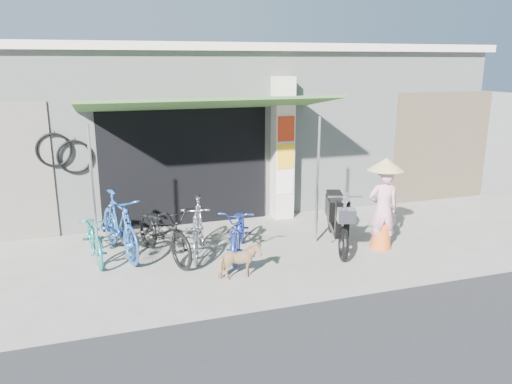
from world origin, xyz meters
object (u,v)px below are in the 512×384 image
object	(u,v)px
bike_navy	(239,230)
bike_blue	(119,225)
bike_teal	(95,235)
street_dog	(239,262)
nun	(383,204)
moped	(337,218)
bike_black	(164,231)
bike_silver	(198,228)

from	to	relation	value
bike_navy	bike_blue	bearing A→B (deg)	-174.81
bike_teal	street_dog	world-z (taller)	bike_teal
street_dog	nun	distance (m)	2.93
bike_blue	street_dog	world-z (taller)	bike_blue
bike_teal	nun	bearing A→B (deg)	-18.90
moped	nun	world-z (taller)	nun
bike_black	nun	world-z (taller)	nun
bike_blue	bike_black	xyz separation A→B (m)	(0.72, -0.38, -0.07)
bike_teal	bike_blue	world-z (taller)	bike_blue
bike_navy	nun	world-z (taller)	nun
bike_silver	street_dog	xyz separation A→B (m)	(0.41, -1.16, -0.22)
bike_silver	bike_navy	size ratio (longest dim) A/B	0.99
bike_navy	bike_silver	bearing A→B (deg)	-170.36
bike_silver	street_dog	bearing A→B (deg)	-55.22
moped	street_dog	bearing A→B (deg)	-138.92
bike_navy	nun	bearing A→B (deg)	10.66
street_dog	nun	bearing A→B (deg)	-81.90
bike_black	bike_navy	world-z (taller)	bike_black
bike_blue	nun	distance (m)	4.66
bike_navy	street_dog	xyz separation A→B (m)	(-0.29, -1.01, -0.16)
moped	bike_silver	bearing A→B (deg)	-167.67
nun	bike_teal	bearing A→B (deg)	1.41
bike_silver	nun	size ratio (longest dim) A/B	1.01
bike_teal	street_dog	bearing A→B (deg)	-43.38
moped	nun	bearing A→B (deg)	-9.90
bike_black	street_dog	xyz separation A→B (m)	(0.98, -1.22, -0.21)
bike_teal	nun	size ratio (longest dim) A/B	0.97
bike_silver	moped	xyz separation A→B (m)	(2.54, -0.27, 0.01)
bike_teal	bike_silver	bearing A→B (deg)	-20.20
street_dog	bike_navy	bearing A→B (deg)	-18.16
bike_blue	street_dog	xyz separation A→B (m)	(1.69, -1.60, -0.28)
bike_black	bike_silver	size ratio (longest dim) A/B	1.11
bike_black	nun	bearing A→B (deg)	-29.86
bike_teal	bike_black	distance (m)	1.19
bike_blue	bike_silver	world-z (taller)	bike_blue
moped	nun	size ratio (longest dim) A/B	1.17
bike_teal	moped	bearing A→B (deg)	-15.90
street_dog	bike_blue	bearing A→B (deg)	44.55
bike_silver	nun	bearing A→B (deg)	3.99
bike_teal	bike_black	xyz separation A→B (m)	(1.13, -0.34, 0.07)
bike_black	bike_navy	distance (m)	1.29
bike_silver	moped	size ratio (longest dim) A/B	0.86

